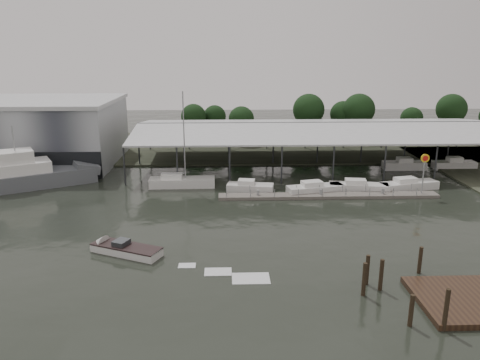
{
  "coord_description": "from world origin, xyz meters",
  "views": [
    {
      "loc": [
        1.8,
        -46.39,
        18.19
      ],
      "look_at": [
        3.7,
        9.6,
        2.5
      ],
      "focal_mm": 35.0,
      "sensor_mm": 36.0,
      "label": 1
    }
  ],
  "objects_px": {
    "white_sailboat": "(181,182)",
    "speedboat_underway": "(121,249)",
    "grey_trawler": "(28,175)",
    "shell_fuel_sign": "(424,167)"
  },
  "relations": [
    {
      "from": "speedboat_underway",
      "to": "white_sailboat",
      "type": "bearing_deg",
      "value": -74.56
    },
    {
      "from": "speedboat_underway",
      "to": "grey_trawler",
      "type": "bearing_deg",
      "value": -27.07
    },
    {
      "from": "white_sailboat",
      "to": "grey_trawler",
      "type": "bearing_deg",
      "value": 176.89
    },
    {
      "from": "shell_fuel_sign",
      "to": "grey_trawler",
      "type": "distance_m",
      "value": 52.53
    },
    {
      "from": "shell_fuel_sign",
      "to": "speedboat_underway",
      "type": "distance_m",
      "value": 38.57
    },
    {
      "from": "grey_trawler",
      "to": "white_sailboat",
      "type": "relative_size",
      "value": 1.42
    },
    {
      "from": "shell_fuel_sign",
      "to": "speedboat_underway",
      "type": "height_order",
      "value": "shell_fuel_sign"
    },
    {
      "from": "grey_trawler",
      "to": "white_sailboat",
      "type": "distance_m",
      "value": 20.96
    },
    {
      "from": "shell_fuel_sign",
      "to": "speedboat_underway",
      "type": "xyz_separation_m",
      "value": [
        -34.88,
        -16.08,
        -3.53
      ]
    },
    {
      "from": "white_sailboat",
      "to": "speedboat_underway",
      "type": "xyz_separation_m",
      "value": [
        -3.69,
        -21.59,
        -0.26
      ]
    }
  ]
}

